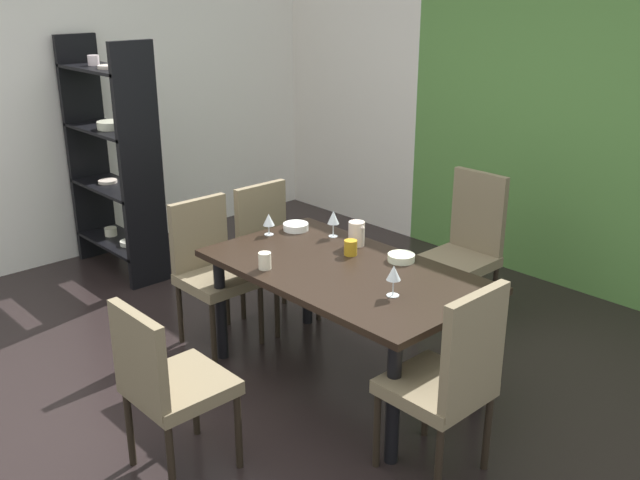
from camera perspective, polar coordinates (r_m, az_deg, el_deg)
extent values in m
cube|color=black|center=(4.36, -6.14, -11.80)|extent=(5.62, 5.73, 0.02)
cube|color=silver|center=(7.08, 2.41, 11.98)|extent=(1.76, 0.10, 2.57)
cube|color=#54873E|center=(5.51, 23.85, 7.95)|extent=(3.86, 0.10, 2.57)
cube|color=silver|center=(6.24, -22.30, 9.42)|extent=(0.10, 5.73, 2.57)
cube|color=black|center=(4.09, 1.89, -2.48)|extent=(1.64, 0.93, 0.04)
cylinder|color=black|center=(4.94, -1.03, -2.96)|extent=(0.07, 0.07, 0.70)
cylinder|color=black|center=(4.09, 12.75, -8.69)|extent=(0.07, 0.07, 0.70)
cylinder|color=black|center=(4.53, -7.95, -5.39)|extent=(0.07, 0.07, 0.70)
cylinder|color=black|center=(3.58, 5.87, -12.72)|extent=(0.07, 0.07, 0.70)
cube|color=#73654B|center=(4.95, -3.23, -1.60)|extent=(0.44, 0.44, 0.07)
cube|color=#73654B|center=(5.02, -4.75, 1.68)|extent=(0.05, 0.42, 0.50)
cylinder|color=black|center=(5.03, -0.12, -4.23)|extent=(0.04, 0.04, 0.42)
cylinder|color=black|center=(4.81, -3.46, -5.50)|extent=(0.04, 0.04, 0.42)
cylinder|color=black|center=(5.29, -2.91, -2.99)|extent=(0.04, 0.04, 0.42)
cylinder|color=black|center=(5.08, -6.20, -4.12)|extent=(0.04, 0.04, 0.42)
cube|color=#73654B|center=(3.54, -11.10, -11.41)|extent=(0.44, 0.44, 0.07)
cube|color=#73654B|center=(3.35, -14.28, -9.18)|extent=(0.42, 0.05, 0.45)
cylinder|color=black|center=(3.89, -9.98, -12.44)|extent=(0.04, 0.04, 0.42)
cylinder|color=black|center=(3.63, -6.55, -14.92)|extent=(0.04, 0.04, 0.42)
cylinder|color=black|center=(3.74, -14.98, -14.35)|extent=(0.04, 0.04, 0.42)
cylinder|color=black|center=(3.46, -11.82, -17.17)|extent=(0.04, 0.04, 0.42)
cube|color=#73654B|center=(4.67, -8.11, -3.18)|extent=(0.44, 0.44, 0.07)
cube|color=#73654B|center=(4.73, -9.65, 0.33)|extent=(0.05, 0.42, 0.50)
cylinder|color=black|center=(4.73, -4.74, -5.98)|extent=(0.04, 0.04, 0.42)
cylinder|color=black|center=(4.53, -8.54, -7.37)|extent=(0.04, 0.04, 0.42)
cylinder|color=black|center=(5.01, -7.45, -4.55)|extent=(0.04, 0.04, 0.42)
cylinder|color=black|center=(4.82, -11.13, -5.78)|extent=(0.04, 0.04, 0.42)
cube|color=#73654B|center=(5.01, 10.98, -1.70)|extent=(0.44, 0.44, 0.07)
cube|color=#73654B|center=(5.07, 12.55, 2.04)|extent=(0.42, 0.05, 0.60)
cylinder|color=black|center=(4.86, 11.24, -5.55)|extent=(0.04, 0.04, 0.42)
cylinder|color=black|center=(5.07, 7.79, -4.24)|extent=(0.04, 0.04, 0.42)
cylinder|color=black|center=(5.15, 13.76, -4.25)|extent=(0.04, 0.04, 0.42)
cylinder|color=black|center=(5.35, 10.40, -3.07)|extent=(0.04, 0.04, 0.42)
cube|color=#73654B|center=(3.51, 9.16, -11.58)|extent=(0.44, 0.44, 0.07)
cube|color=#73654B|center=(3.27, 12.20, -8.66)|extent=(0.05, 0.42, 0.56)
cylinder|color=black|center=(3.62, 4.57, -14.90)|extent=(0.04, 0.04, 0.42)
cylinder|color=black|center=(3.87, 8.50, -12.59)|extent=(0.04, 0.04, 0.42)
cylinder|color=black|center=(3.43, 9.46, -17.43)|extent=(0.04, 0.04, 0.42)
cylinder|color=black|center=(3.69, 13.23, -14.74)|extent=(0.04, 0.04, 0.42)
cube|color=black|center=(6.34, -18.13, 6.88)|extent=(0.05, 0.35, 1.88)
cube|color=black|center=(5.56, -14.12, 5.51)|extent=(0.05, 0.35, 1.88)
cube|color=black|center=(6.15, -15.62, -0.15)|extent=(0.92, 0.35, 0.02)
cylinder|color=white|center=(6.02, -15.03, -0.21)|extent=(0.15, 0.15, 0.04)
cylinder|color=beige|center=(6.27, -16.39, 0.65)|extent=(0.10, 0.10, 0.07)
cube|color=black|center=(6.00, -16.04, 4.07)|extent=(0.92, 0.35, 0.02)
cylinder|color=silver|center=(6.11, -16.62, 4.51)|extent=(0.15, 0.15, 0.02)
cube|color=black|center=(5.90, -16.48, 8.46)|extent=(0.92, 0.35, 0.02)
cylinder|color=beige|center=(5.86, -16.36, 8.82)|extent=(0.22, 0.22, 0.06)
cube|color=black|center=(5.83, -16.94, 12.98)|extent=(0.92, 0.35, 0.02)
cylinder|color=white|center=(5.72, -16.42, 13.16)|extent=(0.19, 0.19, 0.02)
cylinder|color=white|center=(5.96, -17.68, 13.54)|extent=(0.09, 0.09, 0.08)
cylinder|color=silver|center=(4.57, 1.06, 0.31)|extent=(0.06, 0.06, 0.00)
cylinder|color=silver|center=(4.55, 1.06, 0.82)|extent=(0.01, 0.01, 0.08)
cone|color=silver|center=(4.53, 1.07, 1.83)|extent=(0.07, 0.07, 0.09)
cylinder|color=silver|center=(4.61, -4.10, 0.45)|extent=(0.06, 0.06, 0.00)
cylinder|color=silver|center=(4.60, -4.11, 0.83)|extent=(0.01, 0.01, 0.06)
cone|color=silver|center=(4.58, -4.13, 1.64)|extent=(0.07, 0.07, 0.08)
cylinder|color=silver|center=(3.74, 5.84, -4.42)|extent=(0.07, 0.07, 0.00)
cylinder|color=silver|center=(3.72, 5.87, -3.79)|extent=(0.01, 0.01, 0.09)
cone|color=silver|center=(3.69, 5.91, -2.62)|extent=(0.08, 0.08, 0.08)
cylinder|color=#ECF2CC|center=(4.19, 6.51, -1.41)|extent=(0.16, 0.16, 0.04)
cylinder|color=white|center=(4.68, -1.95, 1.07)|extent=(0.17, 0.17, 0.04)
cylinder|color=#B6851B|center=(4.25, 2.46, -0.61)|extent=(0.08, 0.08, 0.09)
cylinder|color=beige|center=(4.06, -4.44, -1.67)|extent=(0.07, 0.07, 0.10)
cylinder|color=beige|center=(4.40, 2.94, 0.51)|extent=(0.10, 0.10, 0.15)
cone|color=beige|center=(4.35, 3.38, 1.17)|extent=(0.04, 0.04, 0.03)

